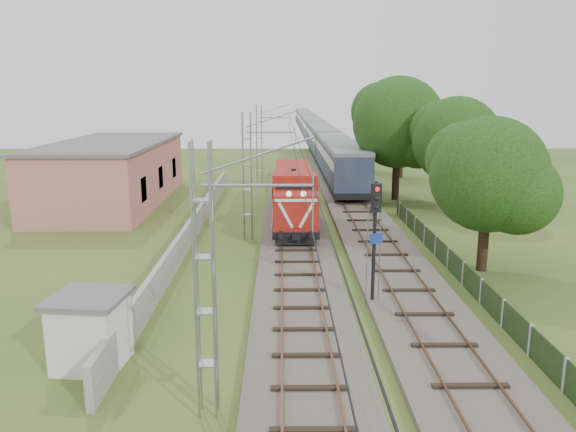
{
  "coord_description": "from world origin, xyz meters",
  "views": [
    {
      "loc": [
        -0.86,
        -22.89,
        9.27
      ],
      "look_at": [
        -0.47,
        8.84,
        2.2
      ],
      "focal_mm": 35.0,
      "sensor_mm": 36.0,
      "label": 1
    }
  ],
  "objects_px": {
    "coach_rake": "(312,127)",
    "relay_hut": "(91,330)",
    "signal_post": "(375,222)",
    "locomotive": "(293,193)"
  },
  "relations": [
    {
      "from": "coach_rake",
      "to": "relay_hut",
      "type": "distance_m",
      "value": 88.66
    },
    {
      "from": "signal_post",
      "to": "relay_hut",
      "type": "height_order",
      "value": "signal_post"
    },
    {
      "from": "coach_rake",
      "to": "signal_post",
      "type": "distance_m",
      "value": 82.56
    },
    {
      "from": "signal_post",
      "to": "relay_hut",
      "type": "xyz_separation_m",
      "value": [
        -10.55,
        -5.25,
        -2.53
      ]
    },
    {
      "from": "relay_hut",
      "to": "coach_rake",
      "type": "bearing_deg",
      "value": 81.96
    },
    {
      "from": "coach_rake",
      "to": "signal_post",
      "type": "relative_size",
      "value": 22.03
    },
    {
      "from": "signal_post",
      "to": "locomotive",
      "type": "bearing_deg",
      "value": 100.82
    },
    {
      "from": "coach_rake",
      "to": "relay_hut",
      "type": "relative_size",
      "value": 44.83
    },
    {
      "from": "coach_rake",
      "to": "relay_hut",
      "type": "xyz_separation_m",
      "value": [
        -12.4,
        -87.78,
        -1.4
      ]
    },
    {
      "from": "coach_rake",
      "to": "relay_hut",
      "type": "bearing_deg",
      "value": -98.04
    }
  ]
}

